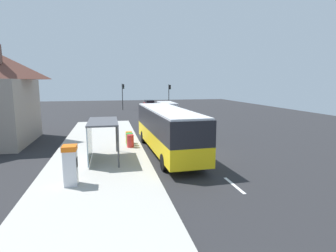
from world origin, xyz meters
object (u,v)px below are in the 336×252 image
(white_van, at_px, (167,109))
(bus_shelter, at_px, (98,130))
(recycling_bin_green, at_px, (130,139))
(traffic_light_far_side, at_px, (123,92))
(sedan_near, at_px, (150,104))
(traffic_light_near_side, at_px, (169,93))
(bus, at_px, (167,128))
(ticket_machine, at_px, (70,165))
(recycling_bin_orange, at_px, (129,137))
(recycling_bin_red, at_px, (130,141))

(white_van, height_order, bus_shelter, bus_shelter)
(recycling_bin_green, bearing_deg, traffic_light_far_side, 87.89)
(sedan_near, bearing_deg, white_van, -90.33)
(traffic_light_near_side, height_order, bus_shelter, traffic_light_near_side)
(sedan_near, xyz_separation_m, recycling_bin_green, (-6.50, -33.07, -0.14))
(bus, distance_m, white_van, 18.82)
(bus, bearing_deg, recycling_bin_green, 135.64)
(bus, xyz_separation_m, white_van, (3.91, 18.40, -0.50))
(sedan_near, height_order, recycling_bin_green, sedan_near)
(white_van, height_order, ticket_machine, white_van)
(ticket_machine, xyz_separation_m, recycling_bin_orange, (3.38, 8.53, -0.52))
(sedan_near, relative_size, recycling_bin_green, 4.70)
(bus, relative_size, recycling_bin_red, 11.67)
(white_van, distance_m, traffic_light_near_side, 13.70)
(sedan_near, relative_size, recycling_bin_orange, 4.70)
(recycling_bin_green, bearing_deg, recycling_bin_orange, 90.00)
(bus, relative_size, recycling_bin_orange, 11.67)
(bus, height_order, ticket_machine, bus)
(recycling_bin_green, distance_m, bus_shelter, 4.56)
(traffic_light_far_side, bearing_deg, ticket_machine, -96.77)
(bus_shelter, bearing_deg, traffic_light_far_side, 84.38)
(traffic_light_near_side, height_order, traffic_light_far_side, traffic_light_far_side)
(white_van, xyz_separation_m, ticket_machine, (-9.78, -23.80, -0.17))
(sedan_near, height_order, traffic_light_far_side, traffic_light_far_side)
(recycling_bin_green, xyz_separation_m, traffic_light_far_side, (1.10, 29.95, 2.54))
(ticket_machine, bearing_deg, recycling_bin_red, 64.63)
(recycling_bin_orange, relative_size, traffic_light_far_side, 0.20)
(traffic_light_far_side, xyz_separation_m, bus_shelter, (-3.31, -33.67, -1.10))
(recycling_bin_red, xyz_separation_m, bus_shelter, (-2.21, -3.01, 1.44))
(traffic_light_near_side, bearing_deg, white_van, -104.07)
(white_van, height_order, sedan_near, white_van)
(traffic_light_far_side, bearing_deg, recycling_bin_green, -92.11)
(bus, xyz_separation_m, traffic_light_far_side, (-1.39, 32.39, 1.35))
(recycling_bin_orange, distance_m, traffic_light_near_side, 30.16)
(sedan_near, relative_size, traffic_light_far_side, 0.93)
(traffic_light_near_side, bearing_deg, recycling_bin_orange, -108.83)
(bus, bearing_deg, recycling_bin_red, 145.14)
(bus, distance_m, sedan_near, 35.75)
(bus, xyz_separation_m, recycling_bin_green, (-2.49, 2.43, -1.19))
(traffic_light_near_side, relative_size, bus_shelter, 1.16)
(traffic_light_near_side, bearing_deg, recycling_bin_red, -108.01)
(sedan_near, bearing_deg, recycling_bin_orange, -101.35)
(white_van, height_order, traffic_light_near_side, traffic_light_near_side)
(bus, xyz_separation_m, recycling_bin_orange, (-2.49, 3.13, -1.19))
(traffic_light_near_side, xyz_separation_m, bus_shelter, (-11.92, -32.87, -1.02))
(white_van, distance_m, ticket_machine, 25.74)
(recycling_bin_green, bearing_deg, recycling_bin_red, -90.00)
(bus, distance_m, recycling_bin_green, 3.68)
(bus, height_order, recycling_bin_orange, bus)
(ticket_machine, relative_size, recycling_bin_green, 2.04)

